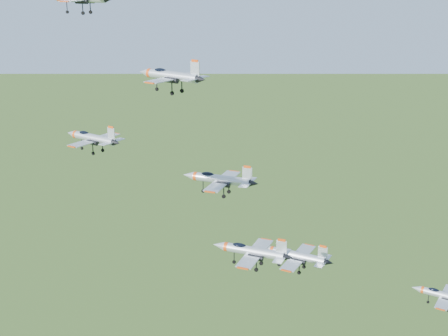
% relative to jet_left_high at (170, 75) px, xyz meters
% --- Properties ---
extents(jet_left_high, '(13.48, 11.33, 3.62)m').
position_rel_jet_left_high_xyz_m(jet_left_high, '(0.00, 0.00, 0.00)').
color(jet_left_high, silver).
extents(jet_right_high, '(10.57, 8.86, 2.83)m').
position_rel_jet_left_high_xyz_m(jet_right_high, '(-5.11, -14.29, -7.18)').
color(jet_right_high, silver).
extents(jet_left_low, '(14.07, 11.63, 3.76)m').
position_rel_jet_left_high_xyz_m(jet_left_low, '(5.05, 7.22, -18.74)').
color(jet_left_low, silver).
extents(jet_right_low, '(12.36, 10.19, 3.31)m').
position_rel_jet_left_high_xyz_m(jet_right_low, '(17.71, -9.05, -22.85)').
color(jet_right_low, silver).
extents(jet_trail, '(13.37, 11.03, 3.58)m').
position_rel_jet_left_high_xyz_m(jet_trail, '(19.08, 7.77, -30.69)').
color(jet_trail, silver).
extents(jet_extra, '(10.97, 9.12, 2.93)m').
position_rel_jet_left_high_xyz_m(jet_extra, '(43.23, 13.65, -35.76)').
color(jet_extra, silver).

